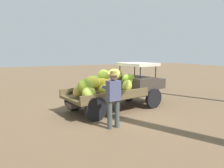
# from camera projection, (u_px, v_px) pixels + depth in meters

# --- Properties ---
(ground_plane) EXTENTS (60.00, 60.00, 0.00)m
(ground_plane) POSITION_uv_depth(u_px,v_px,m) (111.00, 112.00, 8.18)
(ground_plane) COLOR brown
(truck) EXTENTS (4.62, 2.37, 1.85)m
(truck) POSITION_uv_depth(u_px,v_px,m) (120.00, 86.00, 8.55)
(truck) COLOR #3C342D
(truck) RESTS_ON ground
(farmer) EXTENTS (0.52, 0.47, 1.75)m
(farmer) POSITION_uv_depth(u_px,v_px,m) (113.00, 96.00, 6.30)
(farmer) COLOR #414A4A
(farmer) RESTS_ON ground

